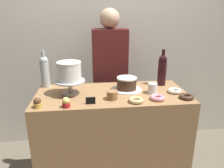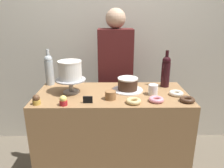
% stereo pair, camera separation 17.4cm
% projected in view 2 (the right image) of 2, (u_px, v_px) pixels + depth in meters
% --- Properties ---
extents(back_wall, '(6.00, 0.05, 2.60)m').
position_uv_depth(back_wall, '(111.00, 36.00, 2.46)').
color(back_wall, beige).
rests_on(back_wall, ground_plane).
extents(display_counter, '(1.24, 0.57, 0.92)m').
position_uv_depth(display_counter, '(112.00, 142.00, 1.91)').
color(display_counter, '#997047').
rests_on(display_counter, ground_plane).
extents(cake_stand_pedestal, '(0.24, 0.24, 0.12)m').
position_uv_depth(cake_stand_pedestal, '(71.00, 83.00, 1.75)').
color(cake_stand_pedestal, '#B2B2B7').
rests_on(cake_stand_pedestal, display_counter).
extents(white_layer_cake, '(0.19, 0.19, 0.15)m').
position_uv_depth(white_layer_cake, '(70.00, 70.00, 1.72)').
color(white_layer_cake, white).
rests_on(white_layer_cake, cake_stand_pedestal).
extents(silver_serving_platter, '(0.26, 0.26, 0.01)m').
position_uv_depth(silver_serving_platter, '(128.00, 90.00, 1.82)').
color(silver_serving_platter, white).
rests_on(silver_serving_platter, display_counter).
extents(chocolate_round_cake, '(0.17, 0.17, 0.10)m').
position_uv_depth(chocolate_round_cake, '(128.00, 84.00, 1.81)').
color(chocolate_round_cake, '#3D2619').
rests_on(chocolate_round_cake, silver_serving_platter).
extents(wine_bottle_dark_red, '(0.08, 0.08, 0.33)m').
position_uv_depth(wine_bottle_dark_red, '(166.00, 71.00, 1.88)').
color(wine_bottle_dark_red, black).
rests_on(wine_bottle_dark_red, display_counter).
extents(wine_bottle_clear, '(0.08, 0.08, 0.33)m').
position_uv_depth(wine_bottle_clear, '(49.00, 69.00, 1.94)').
color(wine_bottle_clear, '#B2BCC1').
rests_on(wine_bottle_clear, display_counter).
extents(cupcake_lemon, '(0.06, 0.06, 0.07)m').
position_uv_depth(cupcake_lemon, '(63.00, 101.00, 1.53)').
color(cupcake_lemon, red).
rests_on(cupcake_lemon, display_counter).
extents(cupcake_chocolate, '(0.06, 0.06, 0.07)m').
position_uv_depth(cupcake_chocolate, '(36.00, 100.00, 1.54)').
color(cupcake_chocolate, gold).
rests_on(cupcake_chocolate, display_counter).
extents(donut_chocolate, '(0.11, 0.11, 0.03)m').
position_uv_depth(donut_chocolate, '(187.00, 100.00, 1.59)').
color(donut_chocolate, '#472D1E').
rests_on(donut_chocolate, display_counter).
extents(donut_sugar, '(0.11, 0.11, 0.03)m').
position_uv_depth(donut_sugar, '(176.00, 93.00, 1.72)').
color(donut_sugar, silver).
rests_on(donut_sugar, display_counter).
extents(donut_pink, '(0.11, 0.11, 0.03)m').
position_uv_depth(donut_pink, '(156.00, 99.00, 1.60)').
color(donut_pink, pink).
rests_on(donut_pink, display_counter).
extents(donut_glazed, '(0.11, 0.11, 0.03)m').
position_uv_depth(donut_glazed, '(133.00, 101.00, 1.57)').
color(donut_glazed, '#E0C17F').
rests_on(donut_glazed, display_counter).
extents(cookie_stack, '(0.08, 0.08, 0.07)m').
position_uv_depth(cookie_stack, '(110.00, 95.00, 1.63)').
color(cookie_stack, olive).
rests_on(cookie_stack, display_counter).
extents(price_sign_chalkboard, '(0.07, 0.01, 0.05)m').
position_uv_depth(price_sign_chalkboard, '(88.00, 100.00, 1.57)').
color(price_sign_chalkboard, black).
rests_on(price_sign_chalkboard, display_counter).
extents(coffee_cup_ceramic, '(0.08, 0.08, 0.08)m').
position_uv_depth(coffee_cup_ceramic, '(153.00, 90.00, 1.72)').
color(coffee_cup_ceramic, white).
rests_on(coffee_cup_ceramic, display_counter).
extents(barista_figure, '(0.36, 0.22, 1.60)m').
position_uv_depth(barista_figure, '(115.00, 82.00, 2.33)').
color(barista_figure, black).
rests_on(barista_figure, ground_plane).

